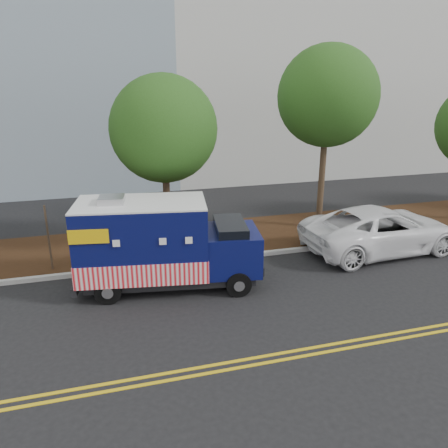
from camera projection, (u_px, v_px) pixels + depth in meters
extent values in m
plane|color=black|center=(186.00, 282.00, 14.21)|extent=(120.00, 120.00, 0.00)
cube|color=#9E9E99|center=(179.00, 263.00, 15.47)|extent=(120.00, 0.18, 0.15)
cube|color=black|center=(169.00, 243.00, 17.38)|extent=(120.00, 4.00, 0.15)
cube|color=gold|center=(223.00, 363.00, 10.15)|extent=(120.00, 0.10, 0.01)
cube|color=gold|center=(226.00, 370.00, 9.93)|extent=(120.00, 0.10, 0.01)
cylinder|color=#38281C|center=(167.00, 204.00, 16.37)|extent=(0.26, 0.26, 3.63)
sphere|color=#265016|center=(164.00, 129.00, 15.48)|extent=(3.83, 3.83, 3.83)
cylinder|color=#38281C|center=(322.00, 178.00, 18.34)|extent=(0.26, 0.26, 4.61)
sphere|color=#265016|center=(328.00, 96.00, 17.29)|extent=(4.01, 4.01, 4.01)
cube|color=#473828|center=(49.00, 240.00, 14.49)|extent=(0.06, 0.06, 2.40)
cube|color=black|center=(171.00, 274.00, 13.85)|extent=(5.36, 2.52, 0.26)
cube|color=#090E45|center=(142.00, 238.00, 13.35)|extent=(4.14, 2.69, 2.21)
cube|color=red|center=(144.00, 262.00, 13.60)|extent=(4.19, 2.75, 0.69)
cube|color=white|center=(140.00, 203.00, 12.99)|extent=(4.14, 2.69, 0.06)
cube|color=#B7B7BA|center=(111.00, 200.00, 12.86)|extent=(0.84, 0.84, 0.20)
cube|color=#090E45|center=(232.00, 249.00, 13.82)|extent=(1.94, 2.21, 1.29)
cube|color=black|center=(230.00, 231.00, 13.62)|extent=(1.19, 1.91, 0.60)
cube|color=black|center=(257.00, 261.00, 14.06)|extent=(0.36, 1.83, 0.28)
cube|color=black|center=(80.00, 278.00, 13.52)|extent=(0.48, 2.07, 0.26)
cube|color=#B7B7BA|center=(77.00, 239.00, 13.12)|extent=(0.29, 1.64, 1.75)
cube|color=#B7B7BA|center=(153.00, 225.00, 14.40)|extent=(1.64, 0.29, 1.01)
cube|color=yellow|center=(88.00, 237.00, 12.00)|extent=(1.09, 0.19, 0.41)
cube|color=yellow|center=(100.00, 213.00, 14.06)|extent=(1.09, 0.19, 0.41)
cylinder|color=black|center=(239.00, 284.00, 13.20)|extent=(0.80, 0.37, 0.77)
cylinder|color=black|center=(230.00, 260.00, 14.96)|extent=(0.80, 0.37, 0.77)
cylinder|color=black|center=(108.00, 291.00, 12.76)|extent=(0.80, 0.37, 0.77)
cylinder|color=black|center=(116.00, 265.00, 14.53)|extent=(0.80, 0.37, 0.77)
imported|color=white|center=(381.00, 229.00, 16.54)|extent=(6.25, 3.14, 1.70)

